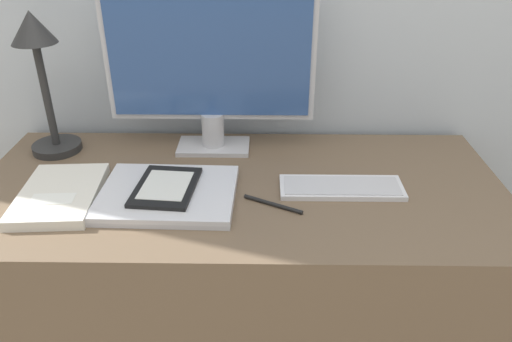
{
  "coord_description": "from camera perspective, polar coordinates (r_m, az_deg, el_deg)",
  "views": [
    {
      "loc": [
        0.05,
        -0.78,
        1.3
      ],
      "look_at": [
        0.04,
        0.19,
        0.77
      ],
      "focal_mm": 35.0,
      "sensor_mm": 36.0,
      "label": 1
    }
  ],
  "objects": [
    {
      "name": "desk_lamp",
      "position": [
        1.36,
        -23.5,
        11.17
      ],
      "size": [
        0.13,
        0.13,
        0.37
      ],
      "color": "#282828",
      "rests_on": "desk"
    },
    {
      "name": "monitor",
      "position": [
        1.27,
        -5.31,
        12.81
      ],
      "size": [
        0.53,
        0.11,
        0.47
      ],
      "color": "#B7B7BC",
      "rests_on": "desk"
    },
    {
      "name": "ereader",
      "position": [
        1.14,
        -10.26,
        -1.78
      ],
      "size": [
        0.15,
        0.19,
        0.01
      ],
      "color": "black",
      "rests_on": "laptop"
    },
    {
      "name": "keyboard",
      "position": [
        1.17,
        9.73,
        -1.86
      ],
      "size": [
        0.28,
        0.1,
        0.01
      ],
      "color": "silver",
      "rests_on": "desk"
    },
    {
      "name": "pen",
      "position": [
        1.1,
        1.95,
        -3.81
      ],
      "size": [
        0.13,
        0.07,
        0.01
      ],
      "color": "black",
      "rests_on": "desk"
    },
    {
      "name": "desk",
      "position": [
        1.39,
        -1.68,
        -14.26
      ],
      "size": [
        1.25,
        0.58,
        0.71
      ],
      "color": "brown",
      "rests_on": "ground_plane"
    },
    {
      "name": "laptop",
      "position": [
        1.14,
        -10.02,
        -2.61
      ],
      "size": [
        0.31,
        0.25,
        0.02
      ],
      "color": "#BCBCC1",
      "rests_on": "desk"
    },
    {
      "name": "notebook",
      "position": [
        1.2,
        -21.52,
        -2.53
      ],
      "size": [
        0.18,
        0.26,
        0.03
      ],
      "color": "silver",
      "rests_on": "desk"
    }
  ]
}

